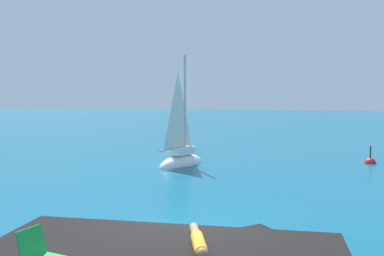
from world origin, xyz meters
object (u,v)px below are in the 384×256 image
object	(u,v)px
beach_chair	(39,253)
marker_buoy	(370,163)
sailboat_near	(181,159)
person_sunbather	(198,242)

from	to	relation	value
beach_chair	marker_buoy	bearing A→B (deg)	79.82
beach_chair	marker_buoy	size ratio (longest dim) A/B	0.71
sailboat_near	marker_buoy	bearing A→B (deg)	-50.53
beach_chair	marker_buoy	distance (m)	18.45
person_sunbather	beach_chair	size ratio (longest dim) A/B	2.16
person_sunbather	beach_chair	xyz separation A→B (m)	(-2.10, -1.84, 0.33)
sailboat_near	person_sunbather	bearing A→B (deg)	-140.61
person_sunbather	sailboat_near	bearing A→B (deg)	-1.92
sailboat_near	person_sunbather	distance (m)	12.91
sailboat_near	marker_buoy	xyz separation A→B (m)	(8.99, 2.12, -0.30)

